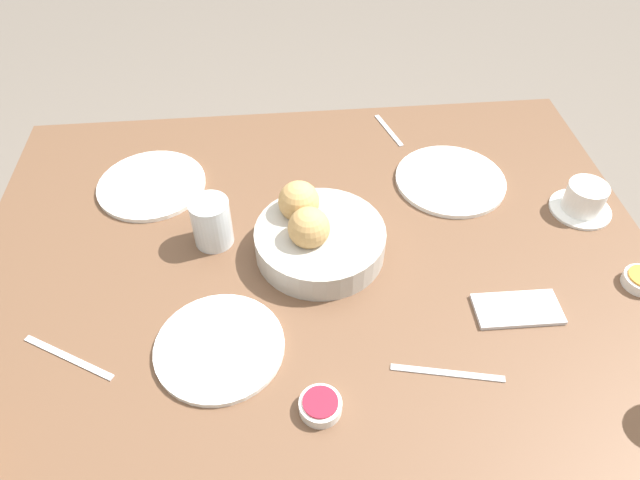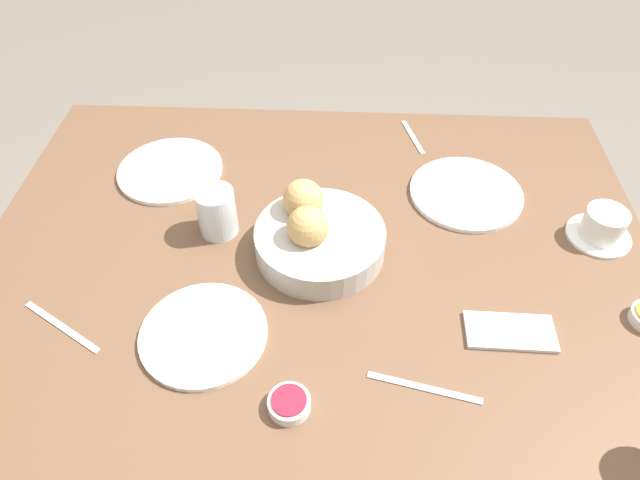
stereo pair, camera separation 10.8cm
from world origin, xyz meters
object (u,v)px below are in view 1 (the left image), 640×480
object	(u,v)px
knife_silver	(68,357)
fork_silver	(447,373)
plate_near_left	(450,180)
coffee_cup	(584,200)
jam_bowl_berry	(320,406)
cell_phone	(517,309)
spoon_coffee	(389,130)
plate_far_center	(220,347)
bread_basket	(316,235)
water_tumbler	(212,222)
plate_near_right	(152,185)

from	to	relation	value
knife_silver	fork_silver	bearing A→B (deg)	171.86
plate_near_left	coffee_cup	world-z (taller)	coffee_cup
jam_bowl_berry	cell_phone	xyz separation A→B (m)	(-0.36, -0.15, -0.01)
spoon_coffee	plate_far_center	bearing A→B (deg)	56.45
bread_basket	plate_far_center	bearing A→B (deg)	49.54
plate_near_left	fork_silver	xyz separation A→B (m)	(0.12, 0.47, -0.00)
plate_far_center	water_tumbler	size ratio (longest dim) A/B	2.18
plate_near_left	knife_silver	distance (m)	0.83
plate_near_left	plate_far_center	size ratio (longest dim) A/B	1.10
plate_far_center	water_tumbler	bearing A→B (deg)	-86.27
coffee_cup	fork_silver	world-z (taller)	coffee_cup
bread_basket	water_tumbler	size ratio (longest dim) A/B	2.50
coffee_cup	fork_silver	xyz separation A→B (m)	(0.37, 0.35, -0.03)
plate_far_center	cell_phone	distance (m)	0.52
plate_near_left	plate_near_right	xyz separation A→B (m)	(0.65, -0.05, 0.00)
plate_near_right	knife_silver	distance (m)	0.43
plate_near_left	cell_phone	bearing A→B (deg)	94.55
plate_far_center	plate_near_left	bearing A→B (deg)	-141.79
fork_silver	cell_phone	xyz separation A→B (m)	(-0.15, -0.11, 0.00)
jam_bowl_berry	cell_phone	distance (m)	0.39
coffee_cup	knife_silver	size ratio (longest dim) A/B	0.77
plate_near_right	water_tumbler	xyz separation A→B (m)	(-0.14, 0.18, 0.04)
jam_bowl_berry	plate_near_right	bearing A→B (deg)	-60.55
spoon_coffee	jam_bowl_berry	bearing A→B (deg)	71.79
jam_bowl_berry	fork_silver	xyz separation A→B (m)	(-0.21, -0.04, -0.01)
plate_near_left	water_tumbler	world-z (taller)	water_tumbler
coffee_cup	jam_bowl_berry	bearing A→B (deg)	34.35
bread_basket	fork_silver	xyz separation A→B (m)	(-0.18, 0.29, -0.04)
plate_far_center	spoon_coffee	bearing A→B (deg)	-123.55
coffee_cup	spoon_coffee	distance (m)	0.47
bread_basket	plate_near_left	distance (m)	0.36
plate_far_center	fork_silver	size ratio (longest dim) A/B	1.20
coffee_cup	knife_silver	bearing A→B (deg)	15.14
plate_far_center	plate_near_right	bearing A→B (deg)	-69.90
plate_near_left	plate_near_right	bearing A→B (deg)	-4.07
coffee_cup	spoon_coffee	bearing A→B (deg)	-42.74
water_tumbler	jam_bowl_berry	bearing A→B (deg)	114.51
plate_near_left	plate_far_center	bearing A→B (deg)	38.21
plate_near_left	cell_phone	distance (m)	0.36
fork_silver	cell_phone	bearing A→B (deg)	-143.88
fork_silver	spoon_coffee	xyz separation A→B (m)	(-0.03, -0.67, 0.00)
cell_phone	spoon_coffee	bearing A→B (deg)	-77.17
plate_near_left	water_tumbler	distance (m)	0.52
bread_basket	jam_bowl_berry	bearing A→B (deg)	85.84
knife_silver	bread_basket	bearing A→B (deg)	-154.28
jam_bowl_berry	cell_phone	world-z (taller)	jam_bowl_berry
water_tumbler	coffee_cup	size ratio (longest dim) A/B	0.80
plate_near_left	coffee_cup	xyz separation A→B (m)	(-0.24, 0.11, 0.02)
knife_silver	water_tumbler	bearing A→B (deg)	-132.85
plate_near_right	knife_silver	world-z (taller)	plate_near_right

